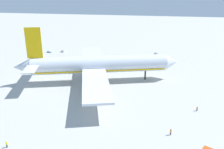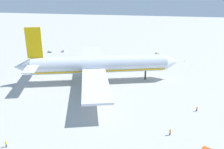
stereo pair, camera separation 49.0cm
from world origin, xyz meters
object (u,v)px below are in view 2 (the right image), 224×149
traffic_cone_0 (63,54)px  ground_worker_0 (197,109)px  ground_worker_2 (6,144)px  traffic_cone_1 (88,54)px  baggage_cart_1 (50,51)px  traffic_cone_2 (168,60)px  airliner (97,65)px  baggage_cart_0 (157,53)px  traffic_cone_3 (185,61)px  baggage_cart_2 (63,51)px  ground_worker_4 (170,132)px

traffic_cone_0 → ground_worker_0: bearing=-38.5°
ground_worker_2 → traffic_cone_1: size_ratio=3.13×
ground_worker_0 → ground_worker_2: bearing=-147.8°
baggage_cart_1 → traffic_cone_2: baggage_cart_1 is taller
airliner → baggage_cart_0: 56.85m
traffic_cone_3 → baggage_cart_2: bearing=175.7°
traffic_cone_0 → airliner: bearing=-49.1°
traffic_cone_3 → airliner: bearing=-133.8°
baggage_cart_0 → baggage_cart_2: size_ratio=0.85×
baggage_cart_2 → traffic_cone_3: baggage_cart_2 is taller
baggage_cart_1 → ground_worker_2: ground_worker_2 is taller
ground_worker_0 → ground_worker_2: (-46.76, -29.41, 0.06)m
ground_worker_0 → traffic_cone_1: ground_worker_0 is taller
baggage_cart_1 → traffic_cone_0: 10.05m
traffic_cone_0 → ground_worker_2: bearing=-74.0°
traffic_cone_1 → traffic_cone_3: bearing=-2.6°
baggage_cart_1 → ground_worker_0: size_ratio=2.08×
ground_worker_0 → traffic_cone_1: bearing=133.3°
ground_worker_0 → traffic_cone_0: size_ratio=2.94×
baggage_cart_0 → traffic_cone_0: size_ratio=5.19×
baggage_cart_1 → traffic_cone_0: size_ratio=6.10×
baggage_cart_2 → ground_worker_4: ground_worker_4 is taller
baggage_cart_1 → ground_worker_0: bearing=-36.1°
baggage_cart_0 → ground_worker_0: size_ratio=1.77×
traffic_cone_2 → baggage_cart_2: bearing=175.6°
ground_worker_0 → traffic_cone_2: bearing=98.8°
traffic_cone_0 → baggage_cart_0: bearing=13.3°
baggage_cart_1 → ground_worker_2: (34.48, -88.64, 0.18)m
baggage_cart_1 → ground_worker_4: ground_worker_4 is taller
ground_worker_2 → ground_worker_4: 41.01m
baggage_cart_0 → traffic_cone_3: 20.16m
baggage_cart_1 → traffic_cone_2: bearing=-1.3°
baggage_cart_0 → traffic_cone_2: 14.15m
ground_worker_2 → traffic_cone_3: ground_worker_2 is taller
ground_worker_4 → traffic_cone_0: 95.92m
ground_worker_0 → traffic_cone_0: ground_worker_0 is taller
airliner → traffic_cone_0: airliner is taller
airliner → traffic_cone_0: 51.89m
airliner → ground_worker_0: bearing=-25.4°
baggage_cart_0 → traffic_cone_2: bearing=-60.6°
traffic_cone_0 → traffic_cone_1: bearing=10.3°
baggage_cart_2 → traffic_cone_2: bearing=-4.4°
ground_worker_4 → traffic_cone_1: ground_worker_4 is taller
ground_worker_2 → traffic_cone_1: bearing=96.0°
airliner → ground_worker_0: airliner is taller
airliner → baggage_cart_1: bearing=136.4°
ground_worker_2 → traffic_cone_0: bearing=106.0°
traffic_cone_0 → traffic_cone_2: bearing=0.8°
traffic_cone_0 → traffic_cone_2: (62.60, 0.83, 0.00)m
baggage_cart_1 → ground_worker_0: 100.54m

